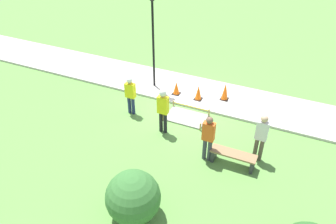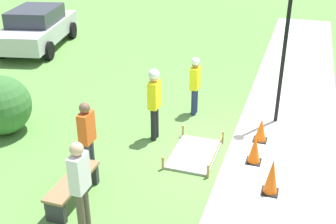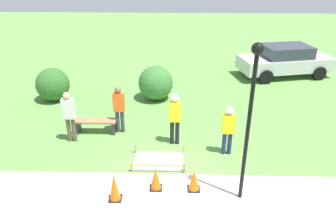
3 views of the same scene
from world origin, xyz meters
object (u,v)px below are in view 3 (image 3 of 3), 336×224
(traffic_cone_far_patch, at_px, (156,178))
(traffic_cone_near_patch, at_px, (114,187))
(bystander_in_gray_shirt, at_px, (69,114))
(lamppost_near, at_px, (251,105))
(worker_assistant, at_px, (175,114))
(worker_supervisor, at_px, (228,127))
(parked_car_silver, at_px, (285,60))
(traffic_cone_sidewalk_edge, at_px, (194,181))
(park_bench, at_px, (96,124))
(bystander_in_orange_shirt, at_px, (119,107))

(traffic_cone_far_patch, bearing_deg, traffic_cone_near_patch, -155.48)
(bystander_in_gray_shirt, xyz_separation_m, lamppost_near, (5.37, -2.92, 1.74))
(worker_assistant, bearing_deg, worker_supervisor, -18.80)
(worker_supervisor, bearing_deg, bystander_in_gray_shirt, 173.04)
(traffic_cone_far_patch, bearing_deg, lamppost_near, -7.11)
(traffic_cone_near_patch, distance_m, parked_car_silver, 12.62)
(traffic_cone_far_patch, xyz_separation_m, parked_car_silver, (6.26, 9.81, 0.42))
(traffic_cone_far_patch, height_order, traffic_cone_sidewalk_edge, traffic_cone_far_patch)
(bystander_in_gray_shirt, bearing_deg, parked_car_silver, 37.48)
(park_bench, relative_size, bystander_in_orange_shirt, 0.86)
(parked_car_silver, bearing_deg, traffic_cone_near_patch, -137.95)
(worker_supervisor, relative_size, bystander_in_orange_shirt, 0.95)
(traffic_cone_near_patch, xyz_separation_m, park_bench, (-1.37, 3.72, -0.14))
(traffic_cone_sidewalk_edge, relative_size, bystander_in_orange_shirt, 0.34)
(traffic_cone_near_patch, relative_size, bystander_in_orange_shirt, 0.45)
(bystander_in_orange_shirt, relative_size, parked_car_silver, 0.35)
(traffic_cone_far_patch, distance_m, bystander_in_orange_shirt, 3.72)
(bystander_in_orange_shirt, height_order, bystander_in_gray_shirt, bystander_in_gray_shirt)
(worker_supervisor, bearing_deg, traffic_cone_far_patch, -137.79)
(lamppost_near, bearing_deg, worker_assistant, 122.00)
(bystander_in_orange_shirt, bearing_deg, park_bench, -173.85)
(lamppost_near, bearing_deg, traffic_cone_sidewalk_edge, 167.69)
(worker_assistant, xyz_separation_m, lamppost_near, (1.78, -2.85, 1.66))
(lamppost_near, bearing_deg, traffic_cone_far_patch, 172.89)
(traffic_cone_near_patch, bearing_deg, traffic_cone_far_patch, 24.52)
(worker_supervisor, bearing_deg, traffic_cone_near_patch, -142.70)
(lamppost_near, height_order, parked_car_silver, lamppost_near)
(traffic_cone_far_patch, bearing_deg, parked_car_silver, 57.48)
(traffic_cone_far_patch, distance_m, parked_car_silver, 11.64)
(parked_car_silver, bearing_deg, traffic_cone_sidewalk_edge, -130.55)
(traffic_cone_sidewalk_edge, bearing_deg, worker_supervisor, 60.16)
(traffic_cone_near_patch, bearing_deg, worker_supervisor, 37.30)
(worker_supervisor, relative_size, worker_assistant, 0.90)
(park_bench, height_order, worker_supervisor, worker_supervisor)
(bystander_in_orange_shirt, distance_m, bystander_in_gray_shirt, 1.73)
(traffic_cone_far_patch, bearing_deg, bystander_in_orange_shirt, 114.52)
(park_bench, bearing_deg, traffic_cone_near_patch, -69.77)
(traffic_cone_far_patch, height_order, bystander_in_gray_shirt, bystander_in_gray_shirt)
(traffic_cone_sidewalk_edge, bearing_deg, lamppost_near, -12.31)
(bystander_in_gray_shirt, bearing_deg, park_bench, 41.51)
(lamppost_near, bearing_deg, bystander_in_gray_shirt, 151.50)
(park_bench, height_order, lamppost_near, lamppost_near)
(bystander_in_gray_shirt, bearing_deg, worker_assistant, -1.03)
(traffic_cone_far_patch, xyz_separation_m, bystander_in_gray_shirt, (-3.11, 2.63, 0.62))
(traffic_cone_sidewalk_edge, distance_m, parked_car_silver, 11.13)
(parked_car_silver, bearing_deg, traffic_cone_far_patch, -135.12)
(traffic_cone_sidewalk_edge, bearing_deg, worker_assistant, 102.22)
(traffic_cone_far_patch, relative_size, worker_supervisor, 0.40)
(worker_assistant, height_order, parked_car_silver, worker_assistant)
(worker_assistant, distance_m, lamppost_near, 3.75)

